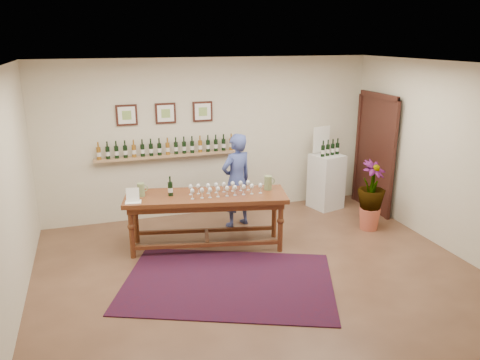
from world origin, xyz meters
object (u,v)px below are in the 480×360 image
object	(u,v)px
potted_plant	(371,196)
person	(237,181)
tasting_table	(206,202)
display_pedestal	(326,181)

from	to	relation	value
potted_plant	person	bearing A→B (deg)	157.98
potted_plant	person	xyz separation A→B (m)	(-2.09, 0.84, 0.21)
potted_plant	person	world-z (taller)	person
tasting_table	display_pedestal	bearing A→B (deg)	33.87
tasting_table	potted_plant	bearing A→B (deg)	8.81
display_pedestal	person	xyz separation A→B (m)	(-1.89, -0.35, 0.29)
tasting_table	person	bearing A→B (deg)	56.62
tasting_table	display_pedestal	distance (m)	2.79
display_pedestal	potted_plant	xyz separation A→B (m)	(0.20, -1.19, 0.08)
person	potted_plant	bearing A→B (deg)	137.77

